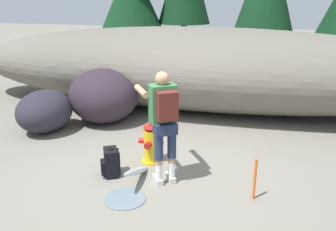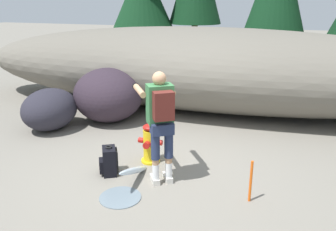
# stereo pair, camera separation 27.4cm
# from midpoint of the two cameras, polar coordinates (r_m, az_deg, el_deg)

# --- Properties ---
(ground_plane) EXTENTS (56.00, 56.00, 0.04)m
(ground_plane) POSITION_cam_midpoint_polar(r_m,az_deg,el_deg) (5.75, -0.42, -8.99)
(ground_plane) COLOR slate
(dirt_embankment) EXTENTS (12.50, 3.20, 1.98)m
(dirt_embankment) POSITION_cam_midpoint_polar(r_m,az_deg,el_deg) (8.73, 7.05, 7.55)
(dirt_embankment) COLOR #666056
(dirt_embankment) RESTS_ON ground_plane
(fire_hydrant) EXTENTS (0.41, 0.37, 0.72)m
(fire_hydrant) POSITION_cam_midpoint_polar(r_m,az_deg,el_deg) (5.88, -1.55, -4.60)
(fire_hydrant) COLOR gold
(fire_hydrant) RESTS_ON ground_plane
(hydrant_water_jet) EXTENTS (0.58, 1.34, 0.50)m
(hydrant_water_jet) POSITION_cam_midpoint_polar(r_m,az_deg,el_deg) (5.28, -4.53, -9.97)
(hydrant_water_jet) COLOR silver
(hydrant_water_jet) RESTS_ON ground_plane
(utility_worker) EXTENTS (0.87, 1.02, 1.67)m
(utility_worker) POSITION_cam_midpoint_polar(r_m,az_deg,el_deg) (5.03, 0.28, 0.19)
(utility_worker) COLOR beige
(utility_worker) RESTS_ON ground_plane
(spare_backpack) EXTENTS (0.36, 0.36, 0.47)m
(spare_backpack) POSITION_cam_midpoint_polar(r_m,az_deg,el_deg) (5.59, -8.14, -7.37)
(spare_backpack) COLOR black
(spare_backpack) RESTS_ON ground_plane
(boulder_large) EXTENTS (1.08, 1.30, 0.86)m
(boulder_large) POSITION_cam_midpoint_polar(r_m,az_deg,el_deg) (7.69, -17.65, 0.97)
(boulder_large) COLOR #27262F
(boulder_large) RESTS_ON ground_plane
(boulder_mid) EXTENTS (1.73, 1.72, 1.19)m
(boulder_mid) POSITION_cam_midpoint_polar(r_m,az_deg,el_deg) (7.88, -8.66, 3.32)
(boulder_mid) COLOR #2D232D
(boulder_mid) RESTS_ON ground_plane
(survey_stake) EXTENTS (0.04, 0.04, 0.60)m
(survey_stake) POSITION_cam_midpoint_polar(r_m,az_deg,el_deg) (4.96, 14.83, -10.29)
(survey_stake) COLOR #E55914
(survey_stake) RESTS_ON ground_plane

